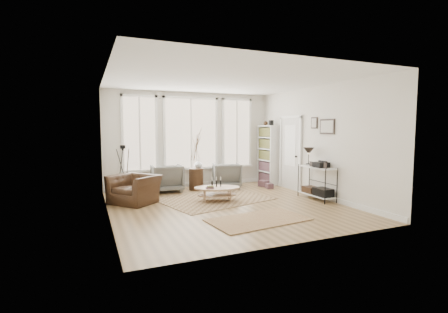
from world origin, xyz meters
name	(u,v)px	position (x,y,z in m)	size (l,w,h in m)	color
room	(227,145)	(0.02, 0.03, 1.43)	(5.50, 5.54, 2.90)	#97784E
bay_window	(191,135)	(0.00, 2.71, 1.61)	(4.14, 0.12, 2.24)	tan
door	(290,151)	(2.57, 1.15, 1.12)	(0.09, 1.06, 2.22)	silver
bookcase	(268,155)	(2.44, 2.23, 0.96)	(0.31, 0.85, 2.06)	white
low_shelf	(317,179)	(2.38, -0.30, 0.51)	(0.38, 1.08, 1.30)	white
wall_art	(324,126)	(2.58, -0.27, 1.88)	(0.04, 0.88, 0.44)	black
rug_main	(214,199)	(-0.01, 0.74, 0.01)	(2.63, 1.97, 0.01)	brown
rug_runner	(258,219)	(0.10, -1.37, 0.01)	(1.94, 1.08, 0.01)	brown
coffee_table	(217,190)	(-0.04, 0.49, 0.28)	(1.27, 0.98, 0.52)	tan
armchair_left	(167,178)	(-0.89, 2.22, 0.39)	(0.84, 0.86, 0.79)	slate
armchair_right	(227,175)	(0.94, 2.12, 0.38)	(0.81, 0.83, 0.76)	slate
side_table	(196,161)	(-0.04, 2.12, 0.86)	(0.42, 0.42, 1.78)	#362214
vase	(198,164)	(0.06, 2.22, 0.76)	(0.24, 0.24, 0.25)	silver
accent_chair	(134,189)	(-1.95, 1.11, 0.34)	(0.91, 1.05, 0.68)	#362214
tripod_camera	(123,172)	(-2.08, 2.19, 0.62)	(0.48, 0.48, 1.36)	black
book_stack_near	(264,184)	(2.05, 1.80, 0.09)	(0.23, 0.29, 0.19)	brown
book_stack_far	(269,186)	(2.05, 1.46, 0.08)	(0.19, 0.24, 0.15)	brown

